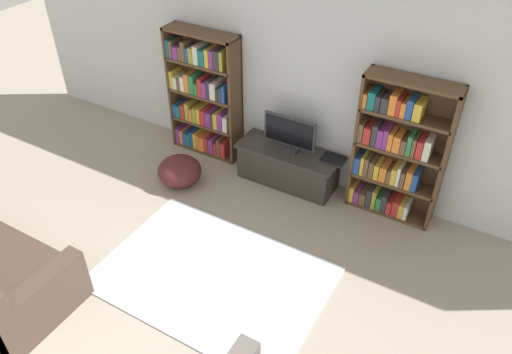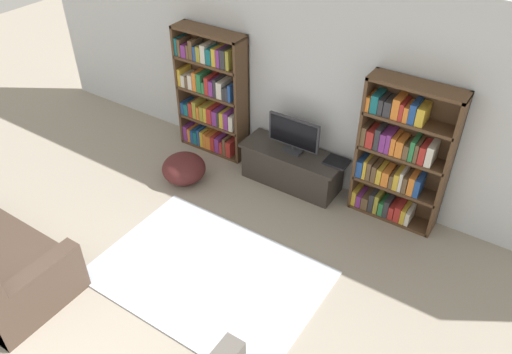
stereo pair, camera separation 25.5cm
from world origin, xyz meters
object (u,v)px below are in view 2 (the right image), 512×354
at_px(tv_stand, 292,167).
at_px(television, 294,134).
at_px(laptop, 337,162).
at_px(beanbag_ottoman, 184,168).
at_px(bookshelf_left, 212,95).
at_px(bookshelf_right, 399,156).

xyz_separation_m(tv_stand, television, (-0.00, 0.01, 0.49)).
height_order(tv_stand, laptop, laptop).
bearing_deg(beanbag_ottoman, laptop, 24.44).
xyz_separation_m(tv_stand, laptop, (0.57, 0.08, 0.26)).
height_order(bookshelf_left, laptop, bookshelf_left).
relative_size(television, laptop, 2.35).
xyz_separation_m(bookshelf_right, television, (-1.27, -0.12, -0.09)).
relative_size(bookshelf_left, beanbag_ottoman, 3.08).
distance_m(television, laptop, 0.62).
distance_m(bookshelf_left, laptop, 1.93).
distance_m(bookshelf_left, tv_stand, 1.46).
bearing_deg(bookshelf_left, bookshelf_right, 0.08).
distance_m(bookshelf_right, laptop, 0.78).
bearing_deg(bookshelf_left, beanbag_ottoman, -80.25).
bearing_deg(laptop, bookshelf_left, 178.69).
relative_size(bookshelf_right, tv_stand, 1.31).
bearing_deg(laptop, bookshelf_right, 3.80).
relative_size(bookshelf_right, television, 2.53).
xyz_separation_m(laptop, beanbag_ottoman, (-1.76, -0.80, -0.32)).
xyz_separation_m(bookshelf_left, bookshelf_right, (2.61, 0.00, -0.01)).
bearing_deg(laptop, beanbag_ottoman, -155.56).
xyz_separation_m(bookshelf_left, television, (1.33, -0.12, -0.10)).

